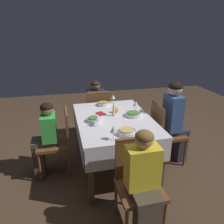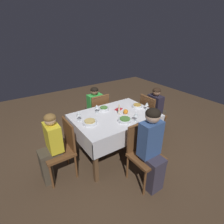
{
  "view_description": "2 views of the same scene",
  "coord_description": "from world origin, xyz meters",
  "px_view_note": "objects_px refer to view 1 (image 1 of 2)",
  "views": [
    {
      "loc": [
        2.59,
        -0.65,
        1.88
      ],
      "look_at": [
        0.03,
        -0.04,
        0.87
      ],
      "focal_mm": 35.0,
      "sensor_mm": 36.0,
      "label": 1
    },
    {
      "loc": [
        1.52,
        2.16,
        2.1
      ],
      "look_at": [
        0.03,
        -0.05,
        0.81
      ],
      "focal_mm": 28.0,
      "sensor_mm": 36.0,
      "label": 2
    }
  ],
  "objects_px": {
    "bowl_north": "(133,114)",
    "wine_glass_east": "(113,130)",
    "wine_glass_south": "(98,118)",
    "napkin_red_folded": "(101,114)",
    "chair_south": "(58,139)",
    "bowl_south": "(94,119)",
    "person_child_green": "(45,137)",
    "wine_glass_north": "(136,104)",
    "dining_table": "(114,125)",
    "bowl_east": "(127,132)",
    "person_child_dark": "(96,105)",
    "wine_glass_west": "(113,97)",
    "chair_east": "(137,179)",
    "orange_fruit": "(115,110)",
    "chair_west": "(97,112)",
    "candle_centerpiece": "(114,111)",
    "chair_north": "(164,131)",
    "person_adult_denim": "(175,118)",
    "person_child_yellow": "(144,183)",
    "bowl_west": "(103,104)"
  },
  "relations": [
    {
      "from": "chair_west",
      "to": "person_adult_denim",
      "type": "distance_m",
      "value": 1.37
    },
    {
      "from": "person_adult_denim",
      "to": "bowl_east",
      "type": "height_order",
      "value": "person_adult_denim"
    },
    {
      "from": "person_child_dark",
      "to": "wine_glass_east",
      "type": "distance_m",
      "value": 1.73
    },
    {
      "from": "bowl_east",
      "to": "chair_south",
      "type": "bearing_deg",
      "value": -126.57
    },
    {
      "from": "wine_glass_north",
      "to": "wine_glass_south",
      "type": "distance_m",
      "value": 0.71
    },
    {
      "from": "chair_east",
      "to": "chair_south",
      "type": "relative_size",
      "value": 1.0
    },
    {
      "from": "wine_glass_south",
      "to": "napkin_red_folded",
      "type": "distance_m",
      "value": 0.41
    },
    {
      "from": "chair_east",
      "to": "napkin_red_folded",
      "type": "distance_m",
      "value": 1.17
    },
    {
      "from": "bowl_east",
      "to": "person_child_dark",
      "type": "bearing_deg",
      "value": -176.81
    },
    {
      "from": "chair_south",
      "to": "bowl_south",
      "type": "height_order",
      "value": "chair_south"
    },
    {
      "from": "bowl_north",
      "to": "wine_glass_west",
      "type": "bearing_deg",
      "value": -167.56
    },
    {
      "from": "wine_glass_north",
      "to": "candle_centerpiece",
      "type": "height_order",
      "value": "candle_centerpiece"
    },
    {
      "from": "bowl_south",
      "to": "chair_west",
      "type": "bearing_deg",
      "value": 167.87
    },
    {
      "from": "chair_east",
      "to": "napkin_red_folded",
      "type": "relative_size",
      "value": 5.79
    },
    {
      "from": "person_child_dark",
      "to": "wine_glass_west",
      "type": "distance_m",
      "value": 0.62
    },
    {
      "from": "person_child_yellow",
      "to": "bowl_east",
      "type": "relative_size",
      "value": 4.73
    },
    {
      "from": "person_child_dark",
      "to": "wine_glass_north",
      "type": "xyz_separation_m",
      "value": [
        0.96,
        0.42,
        0.31
      ]
    },
    {
      "from": "chair_east",
      "to": "wine_glass_north",
      "type": "bearing_deg",
      "value": 72.09
    },
    {
      "from": "chair_north",
      "to": "chair_east",
      "type": "distance_m",
      "value": 1.19
    },
    {
      "from": "chair_south",
      "to": "bowl_south",
      "type": "xyz_separation_m",
      "value": [
        0.13,
        0.46,
        0.29
      ]
    },
    {
      "from": "chair_east",
      "to": "wine_glass_north",
      "type": "relative_size",
      "value": 5.89
    },
    {
      "from": "person_child_green",
      "to": "bowl_south",
      "type": "height_order",
      "value": "person_child_green"
    },
    {
      "from": "bowl_north",
      "to": "wine_glass_east",
      "type": "relative_size",
      "value": 1.37
    },
    {
      "from": "chair_east",
      "to": "bowl_north",
      "type": "xyz_separation_m",
      "value": [
        -0.96,
        0.27,
        0.29
      ]
    },
    {
      "from": "bowl_north",
      "to": "dining_table",
      "type": "bearing_deg",
      "value": -88.71
    },
    {
      "from": "bowl_west",
      "to": "dining_table",
      "type": "bearing_deg",
      "value": 4.01
    },
    {
      "from": "person_child_yellow",
      "to": "person_child_green",
      "type": "xyz_separation_m",
      "value": [
        -1.2,
        -0.91,
        -0.03
      ]
    },
    {
      "from": "chair_south",
      "to": "wine_glass_east",
      "type": "xyz_separation_m",
      "value": [
        0.67,
        0.59,
        0.38
      ]
    },
    {
      "from": "person_child_yellow",
      "to": "wine_glass_east",
      "type": "height_order",
      "value": "person_child_yellow"
    },
    {
      "from": "bowl_north",
      "to": "bowl_east",
      "type": "distance_m",
      "value": 0.55
    },
    {
      "from": "chair_east",
      "to": "wine_glass_north",
      "type": "height_order",
      "value": "wine_glass_north"
    },
    {
      "from": "bowl_east",
      "to": "wine_glass_west",
      "type": "bearing_deg",
      "value": 174.14
    },
    {
      "from": "chair_south",
      "to": "orange_fruit",
      "type": "xyz_separation_m",
      "value": [
        -0.1,
        0.81,
        0.3
      ]
    },
    {
      "from": "chair_west",
      "to": "chair_east",
      "type": "distance_m",
      "value": 1.9
    },
    {
      "from": "candle_centerpiece",
      "to": "wine_glass_east",
      "type": "bearing_deg",
      "value": -14.32
    },
    {
      "from": "chair_west",
      "to": "wine_glass_east",
      "type": "xyz_separation_m",
      "value": [
        1.53,
        -0.09,
        0.38
      ]
    },
    {
      "from": "chair_east",
      "to": "orange_fruit",
      "type": "xyz_separation_m",
      "value": [
        -1.13,
        0.07,
        0.3
      ]
    },
    {
      "from": "chair_west",
      "to": "person_child_dark",
      "type": "height_order",
      "value": "person_child_dark"
    },
    {
      "from": "chair_north",
      "to": "chair_south",
      "type": "bearing_deg",
      "value": 86.13
    },
    {
      "from": "wine_glass_west",
      "to": "wine_glass_south",
      "type": "relative_size",
      "value": 0.93
    },
    {
      "from": "chair_east",
      "to": "person_child_yellow",
      "type": "distance_m",
      "value": 0.19
    },
    {
      "from": "chair_north",
      "to": "bowl_east",
      "type": "bearing_deg",
      "value": 123.13
    },
    {
      "from": "chair_north",
      "to": "candle_centerpiece",
      "type": "relative_size",
      "value": 4.99
    },
    {
      "from": "dining_table",
      "to": "candle_centerpiece",
      "type": "relative_size",
      "value": 7.67
    },
    {
      "from": "chair_west",
      "to": "person_child_dark",
      "type": "relative_size",
      "value": 0.87
    },
    {
      "from": "candle_centerpiece",
      "to": "wine_glass_west",
      "type": "bearing_deg",
      "value": 167.2
    },
    {
      "from": "wine_glass_south",
      "to": "dining_table",
      "type": "bearing_deg",
      "value": 128.07
    },
    {
      "from": "chair_north",
      "to": "person_child_dark",
      "type": "xyz_separation_m",
      "value": [
        -1.13,
        -0.81,
        0.07
      ]
    },
    {
      "from": "dining_table",
      "to": "bowl_west",
      "type": "height_order",
      "value": "bowl_west"
    },
    {
      "from": "chair_north",
      "to": "wine_glass_east",
      "type": "bearing_deg",
      "value": 122.4
    }
  ]
}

